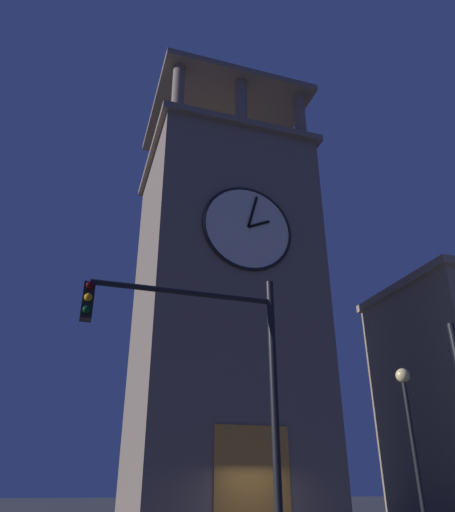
{
  "coord_description": "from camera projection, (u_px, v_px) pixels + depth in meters",
  "views": [
    {
      "loc": [
        7.23,
        18.13,
        1.62
      ],
      "look_at": [
        -0.45,
        -5.95,
        13.76
      ],
      "focal_mm": 34.14,
      "sensor_mm": 36.0,
      "label": 1
    }
  ],
  "objects": [
    {
      "name": "clocktower",
      "position": [
        222.0,
        310.0,
        26.49
      ],
      "size": [
        9.3,
        9.06,
        26.23
      ],
      "color": "#75665B",
      "rests_on": "ground_plane"
    },
    {
      "name": "traffic_signal_near",
      "position": [
        213.0,
        364.0,
        9.8
      ],
      "size": [
        4.08,
        0.41,
        5.85
      ],
      "color": "black",
      "rests_on": "ground_plane"
    },
    {
      "name": "street_lamp",
      "position": [
        409.0,
        419.0,
        14.86
      ],
      "size": [
        0.44,
        0.44,
        5.1
      ],
      "color": "black",
      "rests_on": "ground_plane"
    }
  ]
}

